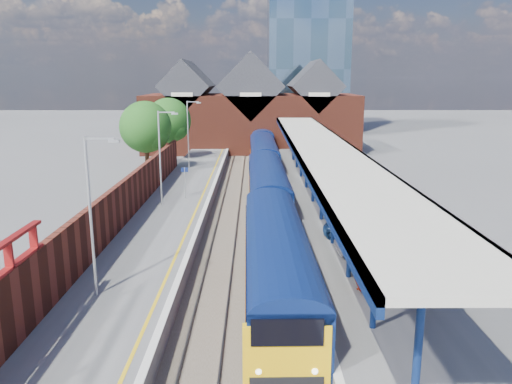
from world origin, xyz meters
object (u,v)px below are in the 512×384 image
at_px(lamp_post_b, 93,207).
at_px(parked_car_dark, 411,271).
at_px(platform_sign, 185,177).
at_px(parked_car_silver, 378,242).
at_px(lamp_post_c, 162,152).
at_px(parked_car_blue, 357,230).
at_px(lamp_post_d, 189,130).
at_px(parked_car_red, 406,275).
at_px(train, 265,166).

distance_m(lamp_post_b, parked_car_dark, 14.42).
distance_m(platform_sign, parked_car_silver, 17.84).
bearing_deg(lamp_post_b, parked_car_silver, 20.13).
bearing_deg(platform_sign, lamp_post_c, -124.26).
bearing_deg(lamp_post_c, parked_car_dark, -47.00).
bearing_deg(parked_car_blue, parked_car_dark, -147.98).
height_order(platform_sign, parked_car_dark, platform_sign).
height_order(lamp_post_b, parked_car_blue, lamp_post_b).
bearing_deg(lamp_post_c, platform_sign, 55.74).
height_order(lamp_post_c, parked_car_blue, lamp_post_c).
xyz_separation_m(lamp_post_d, parked_car_silver, (13.47, -27.06, -3.25)).
relative_size(lamp_post_d, parked_car_dark, 1.45).
height_order(parked_car_red, parked_car_blue, parked_car_red).
relative_size(platform_sign, parked_car_dark, 0.52).
bearing_deg(train, parked_car_dark, -76.50).
bearing_deg(lamp_post_d, lamp_post_c, -90.00).
height_order(train, parked_car_red, train).
bearing_deg(platform_sign, parked_car_red, -55.29).
bearing_deg(parked_car_blue, platform_sign, 71.08).
bearing_deg(parked_car_dark, lamp_post_c, 54.95).
relative_size(platform_sign, parked_car_silver, 0.55).
xyz_separation_m(lamp_post_b, parked_car_red, (13.61, 0.33, -3.23)).
distance_m(train, lamp_post_c, 13.50).
height_order(train, parked_car_blue, train).
relative_size(lamp_post_b, parked_car_silver, 1.55).
xyz_separation_m(train, parked_car_blue, (5.04, -18.85, -0.58)).
bearing_deg(train, lamp_post_b, -106.45).
relative_size(lamp_post_d, parked_car_silver, 1.55).
height_order(lamp_post_c, platform_sign, lamp_post_c).
xyz_separation_m(lamp_post_d, platform_sign, (1.36, -14.00, -2.30)).
bearing_deg(parked_car_silver, lamp_post_d, 25.28).
height_order(lamp_post_b, parked_car_silver, lamp_post_b).
bearing_deg(parked_car_dark, platform_sign, 48.55).
relative_size(lamp_post_c, parked_car_blue, 1.81).
xyz_separation_m(lamp_post_b, lamp_post_d, (0.00, 32.00, 0.00)).
bearing_deg(parked_car_silver, platform_sign, 41.65).
distance_m(lamp_post_c, parked_car_silver, 17.73).
bearing_deg(parked_car_blue, parked_car_red, -151.84).
xyz_separation_m(parked_car_red, parked_car_silver, (-0.14, 4.61, -0.02)).
xyz_separation_m(lamp_post_b, parked_car_blue, (12.90, 7.75, -3.46)).
height_order(lamp_post_b, lamp_post_c, same).
xyz_separation_m(lamp_post_c, lamp_post_d, (0.00, 16.00, 0.00)).
bearing_deg(platform_sign, train, 52.95).
bearing_deg(lamp_post_b, lamp_post_d, 90.00).
bearing_deg(train, lamp_post_d, 145.50).
distance_m(lamp_post_c, lamp_post_d, 16.00).
relative_size(lamp_post_c, platform_sign, 2.80).
distance_m(parked_car_dark, parked_car_blue, 6.87).
bearing_deg(parked_car_blue, lamp_post_b, 143.72).
height_order(lamp_post_c, parked_car_dark, lamp_post_c).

